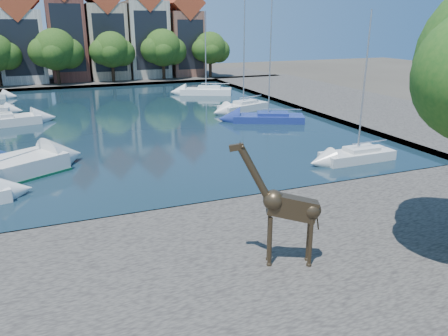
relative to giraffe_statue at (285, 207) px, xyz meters
name	(u,v)px	position (x,y,z in m)	size (l,w,h in m)	color
ground	(216,209)	(-0.17, 6.76, -2.83)	(160.00, 160.00, 0.00)	#38332B
water_basin	(132,119)	(-0.17, 30.76, -2.79)	(38.00, 50.00, 0.08)	black
near_quay	(282,272)	(-0.17, -0.24, -2.58)	(50.00, 14.00, 0.50)	#4F4C45
far_quay	(97,80)	(-0.17, 62.76, -2.58)	(60.00, 16.00, 0.50)	#4F4C45
right_quay	(340,101)	(24.83, 30.76, -2.58)	(14.00, 52.00, 0.50)	#4F4C45
townhouse_west_inner	(21,36)	(-10.67, 62.75, 4.52)	(6.43, 9.18, 15.15)	beige
townhouse_center	(66,28)	(-4.17, 62.75, 5.53)	(5.44, 9.18, 16.93)	brown
townhouse_east_inner	(105,32)	(1.83, 62.75, 4.90)	(5.94, 9.18, 15.79)	tan
townhouse_east_mid	(145,30)	(8.33, 62.75, 5.27)	(6.43, 9.18, 16.65)	beige
townhouse_east_end	(183,35)	(14.83, 62.75, 4.28)	(5.44, 9.18, 14.43)	brown
far_tree_mid_west	(56,51)	(-6.06, 57.25, 2.46)	(7.80, 6.00, 8.00)	#332114
far_tree_mid_east	(112,51)	(1.93, 57.25, 2.30)	(7.02, 5.40, 7.52)	#332114
far_tree_east	(163,49)	(9.94, 57.25, 2.41)	(7.54, 5.80, 7.84)	#332114
far_tree_far_east	(211,49)	(17.93, 57.25, 2.24)	(6.76, 5.20, 7.36)	#332114
giraffe_statue	(285,207)	(0.00, 0.00, 0.00)	(3.19, 1.59, 4.75)	#382C1C
sailboat_left_c	(0,119)	(-12.17, 31.92, -2.15)	(7.19, 3.64, 10.66)	silver
sailboat_right_a	(357,153)	(11.83, 10.76, -2.22)	(5.33, 1.93, 9.97)	silver
sailboat_right_b	(268,116)	(11.83, 24.28, -2.24)	(7.14, 4.94, 11.59)	navy
sailboat_right_c	(243,105)	(11.83, 30.23, -2.13)	(6.13, 3.77, 11.88)	silver
sailboat_right_d	(206,90)	(11.83, 42.47, -2.15)	(7.08, 4.89, 10.58)	white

